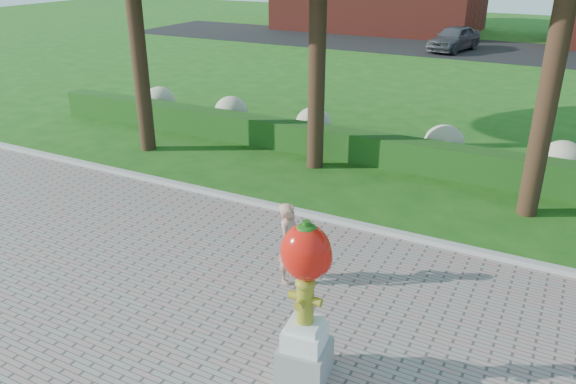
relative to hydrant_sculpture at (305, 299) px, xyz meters
The scene contains 8 objects.
ground 2.48m from the hydrant_sculpture, 131.29° to the left, with size 100.00×100.00×0.00m, color #1A4F13.
curb 4.95m from the hydrant_sculpture, 106.88° to the left, with size 40.00×0.18×0.15m, color #ADADA5.
lawn_hedge 8.74m from the hydrant_sculpture, 99.20° to the left, with size 24.00×0.70×0.80m, color #1B4213.
hydrangea_row 9.65m from the hydrant_sculpture, 94.89° to the left, with size 20.10×1.10×0.99m.
street 29.64m from the hydrant_sculpture, 92.69° to the left, with size 50.00×8.00×0.02m, color black.
hydrant_sculpture is the anchor object (origin of this frame).
woman 2.52m from the hydrant_sculpture, 122.30° to the left, with size 0.55×0.36×1.50m, color tan.
parked_car 28.67m from the hydrant_sculpture, 98.56° to the left, with size 1.69×4.20×1.43m, color #45474E.
Camera 1 is at (4.03, -7.10, 5.48)m, focal length 35.00 mm.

